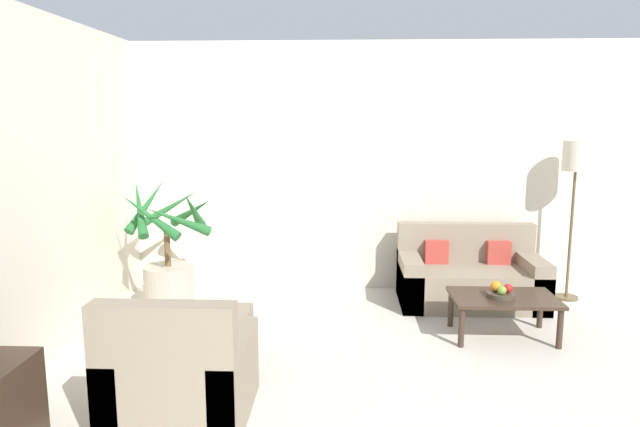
{
  "coord_description": "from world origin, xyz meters",
  "views": [
    {
      "loc": [
        -1.02,
        -0.04,
        1.89
      ],
      "look_at": [
        -1.25,
        5.23,
        1.0
      ],
      "focal_mm": 32.0,
      "sensor_mm": 36.0,
      "label": 1
    }
  ],
  "objects": [
    {
      "name": "apple_red",
      "position": [
        0.38,
        4.72,
        0.45
      ],
      "size": [
        0.08,
        0.08,
        0.08
      ],
      "color": "red",
      "rests_on": "fruit_bowl"
    },
    {
      "name": "sofa_loveseat",
      "position": [
        0.27,
        5.68,
        0.26
      ],
      "size": [
        1.43,
        0.79,
        0.79
      ],
      "color": "gray",
      "rests_on": "ground_plane"
    },
    {
      "name": "potted_palm",
      "position": [
        -2.77,
        5.38,
        0.46
      ],
      "size": [
        0.87,
        0.96,
        1.3
      ],
      "color": "#ADA393",
      "rests_on": "ground_plane"
    },
    {
      "name": "apple_green",
      "position": [
        0.32,
        4.66,
        0.45
      ],
      "size": [
        0.07,
        0.07,
        0.07
      ],
      "color": "olive",
      "rests_on": "fruit_bowl"
    },
    {
      "name": "floor_lamp",
      "position": [
        1.33,
        5.87,
        1.39
      ],
      "size": [
        0.28,
        0.28,
        1.66
      ],
      "color": "brown",
      "rests_on": "ground_plane"
    },
    {
      "name": "ottoman",
      "position": [
        -2.04,
        4.11,
        0.21
      ],
      "size": [
        0.57,
        0.48,
        0.41
      ],
      "color": "gray",
      "rests_on": "ground_plane"
    },
    {
      "name": "fruit_bowl",
      "position": [
        0.32,
        4.72,
        0.39
      ],
      "size": [
        0.24,
        0.24,
        0.04
      ],
      "color": "#42382D",
      "rests_on": "coffee_table"
    },
    {
      "name": "orange_fruit",
      "position": [
        0.29,
        4.76,
        0.46
      ],
      "size": [
        0.09,
        0.09,
        0.09
      ],
      "color": "orange",
      "rests_on": "fruit_bowl"
    },
    {
      "name": "armchair",
      "position": [
        -2.03,
        3.25,
        0.28
      ],
      "size": [
        0.82,
        0.87,
        0.88
      ],
      "color": "gray",
      "rests_on": "ground_plane"
    },
    {
      "name": "coffee_table",
      "position": [
        0.36,
        4.75,
        0.32
      ],
      "size": [
        0.9,
        0.57,
        0.37
      ],
      "color": "#38281E",
      "rests_on": "ground_plane"
    },
    {
      "name": "wall_back",
      "position": [
        0.0,
        6.21,
        1.35
      ],
      "size": [
        8.28,
        0.06,
        2.7
      ],
      "color": "beige",
      "rests_on": "ground_plane"
    }
  ]
}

